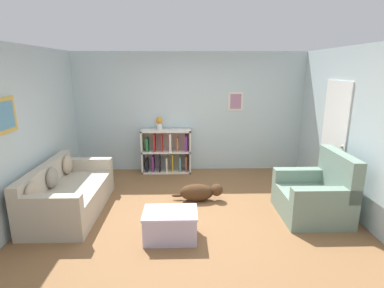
# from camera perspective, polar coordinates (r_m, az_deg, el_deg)

# --- Properties ---
(ground_plane) EXTENTS (14.00, 14.00, 0.00)m
(ground_plane) POSITION_cam_1_polar(r_m,az_deg,el_deg) (4.89, 0.12, -13.19)
(ground_plane) COLOR brown
(wall_back) EXTENTS (5.60, 0.13, 2.60)m
(wall_back) POSITION_cam_1_polar(r_m,az_deg,el_deg) (6.66, -0.39, 6.03)
(wall_back) COLOR silver
(wall_back) RESTS_ON ground_plane
(wall_left) EXTENTS (0.13, 5.00, 2.60)m
(wall_left) POSITION_cam_1_polar(r_m,az_deg,el_deg) (5.06, -30.12, 1.46)
(wall_left) COLOR silver
(wall_left) RESTS_ON ground_plane
(wall_right) EXTENTS (0.16, 5.00, 2.60)m
(wall_right) POSITION_cam_1_polar(r_m,az_deg,el_deg) (5.20, 29.48, 1.73)
(wall_right) COLOR silver
(wall_right) RESTS_ON ground_plane
(couch) EXTENTS (0.93, 1.82, 0.78)m
(couch) POSITION_cam_1_polar(r_m,az_deg,el_deg) (5.24, -22.62, -8.86)
(couch) COLOR #B7AD99
(couch) RESTS_ON ground_plane
(bookshelf) EXTENTS (1.09, 0.33, 0.96)m
(bookshelf) POSITION_cam_1_polar(r_m,az_deg,el_deg) (6.63, -4.82, -1.46)
(bookshelf) COLOR silver
(bookshelf) RESTS_ON ground_plane
(recliner_chair) EXTENTS (0.95, 1.03, 1.02)m
(recliner_chair) POSITION_cam_1_polar(r_m,az_deg,el_deg) (5.09, 22.58, -8.97)
(recliner_chair) COLOR gray
(recliner_chair) RESTS_ON ground_plane
(coffee_table) EXTENTS (0.72, 0.48, 0.40)m
(coffee_table) POSITION_cam_1_polar(r_m,az_deg,el_deg) (4.18, -4.14, -14.98)
(coffee_table) COLOR #BCB2D1
(coffee_table) RESTS_ON ground_plane
(dog) EXTENTS (0.90, 0.27, 0.30)m
(dog) POSITION_cam_1_polar(r_m,az_deg,el_deg) (5.28, 1.50, -9.13)
(dog) COLOR #472D19
(dog) RESTS_ON ground_plane
(vase) EXTENTS (0.15, 0.15, 0.29)m
(vase) POSITION_cam_1_polar(r_m,az_deg,el_deg) (6.48, -6.26, 4.07)
(vase) COLOR silver
(vase) RESTS_ON bookshelf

